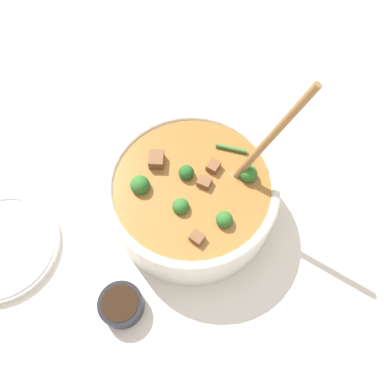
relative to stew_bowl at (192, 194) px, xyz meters
name	(u,v)px	position (x,y,z in m)	size (l,w,h in m)	color
ground_plane	(192,207)	(0.00, 0.00, -0.06)	(4.00, 4.00, 0.00)	silver
stew_bowl	(192,194)	(0.00, 0.00, 0.00)	(0.29, 0.29, 0.29)	white
condiment_bowl	(121,305)	(0.01, -0.21, -0.04)	(0.07, 0.07, 0.03)	black
empty_plate	(2,246)	(-0.23, -0.26, -0.05)	(0.20, 0.20, 0.02)	white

